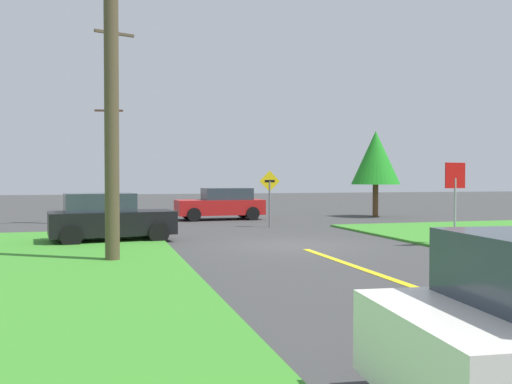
% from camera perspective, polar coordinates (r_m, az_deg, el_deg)
% --- Properties ---
extents(ground_plane, '(120.00, 120.00, 0.00)m').
position_cam_1_polar(ground_plane, '(17.02, 4.08, -5.66)').
color(ground_plane, '#3B3B3B').
extents(lane_stripe_center, '(0.20, 14.00, 0.01)m').
position_cam_1_polar(lane_stripe_center, '(9.97, 20.14, -10.73)').
color(lane_stripe_center, yellow).
rests_on(lane_stripe_center, ground).
extents(stop_sign, '(0.78, 0.15, 2.59)m').
position_cam_1_polar(stop_sign, '(17.70, 20.27, 0.48)').
color(stop_sign, '#9EA0A8').
rests_on(stop_sign, ground).
extents(car_approaching_junction, '(4.47, 2.10, 1.62)m').
position_cam_1_polar(car_approaching_junction, '(27.77, -3.66, -1.26)').
color(car_approaching_junction, red).
rests_on(car_approaching_junction, ground).
extents(parked_car_near_building, '(4.15, 2.29, 1.62)m').
position_cam_1_polar(parked_car_near_building, '(18.42, -15.23, -2.66)').
color(parked_car_near_building, black).
rests_on(parked_car_near_building, ground).
extents(utility_pole_near, '(1.80, 0.36, 9.00)m').
position_cam_1_polar(utility_pole_near, '(14.09, -15.02, 11.55)').
color(utility_pole_near, brown).
rests_on(utility_pole_near, ground).
extents(utility_pole_mid, '(1.76, 0.64, 9.34)m').
position_cam_1_polar(utility_pole_mid, '(25.22, -14.66, 7.54)').
color(utility_pole_mid, brown).
rests_on(utility_pole_mid, ground).
extents(utility_pole_far, '(1.79, 0.49, 7.08)m').
position_cam_1_polar(utility_pole_far, '(36.30, -15.24, 3.81)').
color(utility_pole_far, brown).
rests_on(utility_pole_far, ground).
extents(direction_sign, '(0.91, 0.08, 2.45)m').
position_cam_1_polar(direction_sign, '(23.32, 1.45, -0.01)').
color(direction_sign, slate).
rests_on(direction_sign, ground).
extents(oak_tree_left, '(2.67, 2.67, 4.73)m').
position_cam_1_polar(oak_tree_left, '(30.47, 12.51, 3.52)').
color(oak_tree_left, brown).
rests_on(oak_tree_left, ground).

